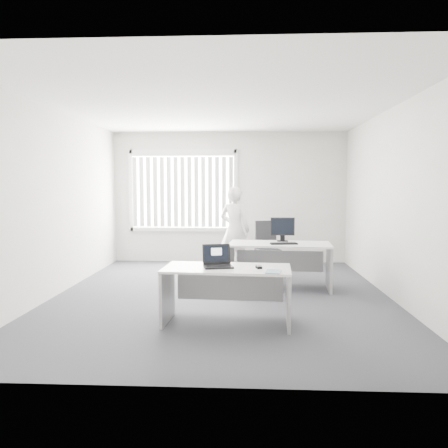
{
  "coord_description": "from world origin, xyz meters",
  "views": [
    {
      "loc": [
        0.36,
        -6.44,
        1.65
      ],
      "look_at": [
        0.03,
        0.15,
        1.08
      ],
      "focal_mm": 35.0,
      "sensor_mm": 36.0,
      "label": 1
    }
  ],
  "objects_px": {
    "monitor": "(283,229)",
    "laptop": "(218,257)",
    "desk_far": "(279,256)",
    "office_chair": "(268,257)",
    "person": "(235,230)",
    "desk_near": "(227,283)"
  },
  "relations": [
    {
      "from": "monitor",
      "to": "laptop",
      "type": "bearing_deg",
      "value": -113.94
    },
    {
      "from": "desk_far",
      "to": "laptop",
      "type": "relative_size",
      "value": 4.92
    },
    {
      "from": "office_chair",
      "to": "person",
      "type": "xyz_separation_m",
      "value": [
        -0.63,
        0.13,
        0.51
      ]
    },
    {
      "from": "desk_far",
      "to": "laptop",
      "type": "distance_m",
      "value": 2.09
    },
    {
      "from": "office_chair",
      "to": "laptop",
      "type": "xyz_separation_m",
      "value": [
        -0.74,
        -3.04,
        0.51
      ]
    },
    {
      "from": "person",
      "to": "monitor",
      "type": "height_order",
      "value": "person"
    },
    {
      "from": "person",
      "to": "laptop",
      "type": "relative_size",
      "value": 4.84
    },
    {
      "from": "desk_near",
      "to": "office_chair",
      "type": "xyz_separation_m",
      "value": [
        0.64,
        3.03,
        -0.18
      ]
    },
    {
      "from": "person",
      "to": "monitor",
      "type": "bearing_deg",
      "value": 151.02
    },
    {
      "from": "desk_near",
      "to": "office_chair",
      "type": "relative_size",
      "value": 1.55
    },
    {
      "from": "desk_near",
      "to": "laptop",
      "type": "bearing_deg",
      "value": -165.32
    },
    {
      "from": "desk_near",
      "to": "person",
      "type": "height_order",
      "value": "person"
    },
    {
      "from": "desk_near",
      "to": "person",
      "type": "relative_size",
      "value": 0.94
    },
    {
      "from": "desk_near",
      "to": "office_chair",
      "type": "height_order",
      "value": "office_chair"
    },
    {
      "from": "desk_far",
      "to": "monitor",
      "type": "height_order",
      "value": "monitor"
    },
    {
      "from": "laptop",
      "to": "monitor",
      "type": "distance_m",
      "value": 2.32
    },
    {
      "from": "desk_far",
      "to": "person",
      "type": "relative_size",
      "value": 1.02
    },
    {
      "from": "desk_far",
      "to": "office_chair",
      "type": "distance_m",
      "value": 1.19
    },
    {
      "from": "office_chair",
      "to": "laptop",
      "type": "height_order",
      "value": "office_chair"
    },
    {
      "from": "desk_near",
      "to": "laptop",
      "type": "distance_m",
      "value": 0.34
    },
    {
      "from": "desk_far",
      "to": "person",
      "type": "bearing_deg",
      "value": 124.95
    },
    {
      "from": "person",
      "to": "laptop",
      "type": "xyz_separation_m",
      "value": [
        -0.11,
        -3.17,
        -0.0
      ]
    }
  ]
}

